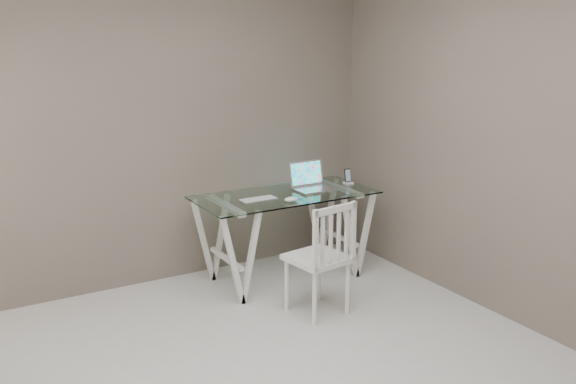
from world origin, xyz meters
name	(u,v)px	position (x,y,z in m)	size (l,w,h in m)	color
room	(278,106)	(-0.06, 0.02, 1.72)	(4.50, 4.52, 2.71)	#B9B7B1
desk	(285,236)	(0.98, 1.73, 0.38)	(1.50, 0.70, 0.75)	silver
chair	(324,254)	(0.85, 0.96, 0.48)	(0.45, 0.45, 0.88)	silver
laptop	(311,182)	(1.26, 1.77, 0.80)	(0.33, 0.28, 0.23)	silver
keyboard	(258,199)	(0.70, 1.68, 0.75)	(0.31, 0.13, 0.01)	silver
mouse	(291,199)	(0.90, 1.50, 0.77)	(0.12, 0.07, 0.04)	white
phone_dock	(348,180)	(1.64, 1.76, 0.78)	(0.07, 0.07, 0.13)	white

